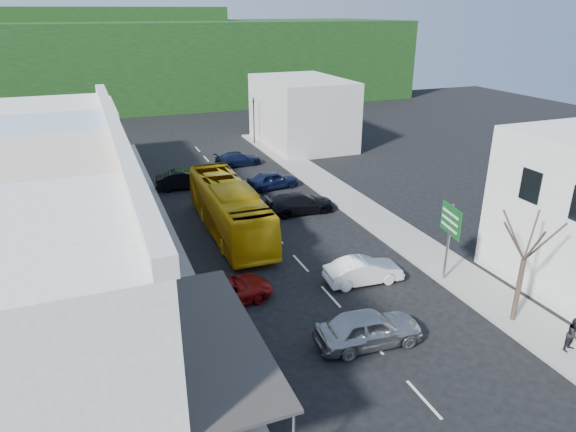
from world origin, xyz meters
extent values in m
plane|color=black|center=(0.00, 0.00, 0.00)|extent=(120.00, 120.00, 0.00)
cube|color=gray|center=(-7.50, 10.00, 0.07)|extent=(3.00, 52.00, 0.15)
cube|color=gray|center=(7.50, 10.00, 0.07)|extent=(3.00, 52.00, 0.15)
cube|color=beige|center=(-12.50, -5.50, 4.00)|extent=(7.00, 9.00, 8.00)
cube|color=#60170E|center=(-8.40, -5.50, 3.05)|extent=(1.30, 7.65, 0.08)
cube|color=beige|center=(-12.50, 3.00, 4.00)|extent=(7.00, 8.00, 8.00)
cube|color=#AE171F|center=(-8.40, 3.00, 3.05)|extent=(1.30, 6.80, 0.08)
cube|color=#9FBAD0|center=(-12.50, 10.00, 4.00)|extent=(7.00, 6.00, 8.00)
cube|color=#195926|center=(-8.40, 10.00, 3.05)|extent=(1.30, 5.10, 0.08)
cube|color=beige|center=(-12.50, 16.50, 4.00)|extent=(7.00, 7.00, 8.00)
cube|color=#60170E|center=(-8.40, 16.50, 3.05)|extent=(1.30, 5.95, 0.08)
cube|color=#B7B2A8|center=(-12.00, 27.00, 3.00)|extent=(8.00, 10.00, 6.00)
cube|color=#B7B2A8|center=(11.00, 30.00, 3.50)|extent=(8.00, 12.00, 7.00)
cube|color=black|center=(0.00, 64.00, 6.00)|extent=(80.00, 24.00, 12.00)
cube|color=black|center=(-8.00, 70.00, 10.00)|extent=(40.00, 16.00, 8.00)
imported|color=#E2AD0D|center=(-2.57, 9.87, 1.55)|extent=(2.57, 11.61, 3.10)
imported|color=#9E9EA2|center=(-0.24, -4.18, 0.70)|extent=(4.52, 2.12, 1.40)
imported|color=silver|center=(2.25, 0.72, 0.70)|extent=(4.52, 2.12, 1.40)
imported|color=maroon|center=(-5.00, 1.47, 0.70)|extent=(4.74, 2.28, 1.40)
imported|color=black|center=(3.02, 11.41, 0.70)|extent=(4.55, 1.98, 1.40)
imported|color=black|center=(3.05, 17.18, 0.70)|extent=(4.60, 2.37, 1.40)
imported|color=black|center=(-3.65, 19.85, 0.70)|extent=(4.54, 2.18, 1.40)
imported|color=black|center=(2.33, 24.60, 0.70)|extent=(4.67, 2.32, 1.40)
imported|color=black|center=(-8.05, 1.31, 1.00)|extent=(0.56, 0.69, 1.70)
imported|color=black|center=(7.51, -7.91, 1.00)|extent=(0.77, 0.56, 1.70)
camera|label=1|loc=(-10.37, -20.39, 13.65)|focal=32.00mm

